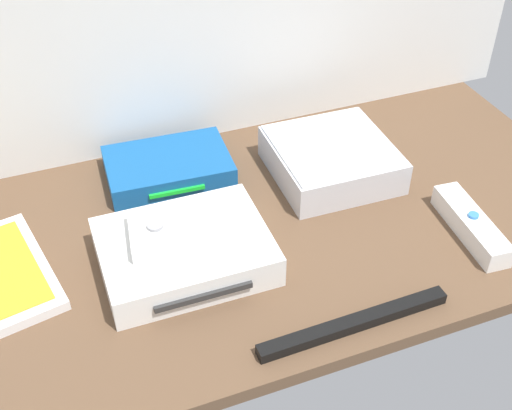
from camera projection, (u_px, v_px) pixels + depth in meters
The scene contains 7 objects.
ground_plane at pixel (256, 233), 91.50cm from camera, with size 100.00×48.00×2.00cm, color brown.
game_console at pixel (185, 252), 84.01cm from camera, with size 21.18×16.69×4.40cm.
mini_computer at pixel (331, 159), 98.77cm from camera, with size 17.42×17.42×5.30cm.
network_router at pixel (168, 167), 98.79cm from camera, with size 18.70×13.17×3.40cm.
remote_wand at pixel (471, 225), 88.99cm from camera, with size 4.76×15.04×3.40cm.
remote_classic_pad at pixel (188, 229), 82.55cm from camera, with size 15.43×10.05×2.40cm.
sensor_bar at pixel (354, 323), 76.91cm from camera, with size 24.00×1.80×1.40cm, color black.
Camera 1 is at (-24.58, -63.66, 60.07)cm, focal length 46.83 mm.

